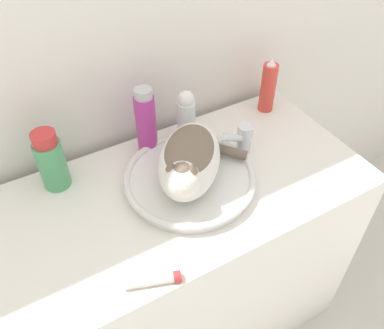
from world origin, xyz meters
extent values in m
cube|color=silver|center=(0.00, 0.61, 1.20)|extent=(8.00, 0.05, 2.40)
cube|color=white|center=(0.00, 0.28, 0.41)|extent=(1.15, 0.55, 0.81)
cylinder|color=silver|center=(0.04, 0.28, 0.83)|extent=(0.36, 0.36, 0.03)
torus|color=silver|center=(0.04, 0.28, 0.84)|extent=(0.38, 0.38, 0.02)
ellipsoid|color=silver|center=(0.04, 0.28, 0.91)|extent=(0.32, 0.34, 0.12)
ellipsoid|color=#6B5B4C|center=(0.04, 0.28, 0.94)|extent=(0.25, 0.26, 0.05)
sphere|color=silver|center=(-0.03, 0.18, 0.95)|extent=(0.10, 0.10, 0.10)
sphere|color=#6B5B4C|center=(-0.03, 0.18, 0.98)|extent=(0.05, 0.05, 0.05)
cone|color=#6B5B4C|center=(-0.05, 0.20, 1.00)|extent=(0.03, 0.03, 0.03)
cone|color=#6B5B4C|center=(-0.01, 0.17, 1.00)|extent=(0.03, 0.03, 0.03)
cylinder|color=#6B5B4C|center=(0.17, 0.31, 0.87)|extent=(0.13, 0.14, 0.03)
cylinder|color=silver|center=(0.26, 0.32, 0.84)|extent=(0.04, 0.04, 0.05)
cylinder|color=silver|center=(0.21, 0.31, 0.90)|extent=(0.12, 0.05, 0.08)
cylinder|color=silver|center=(0.26, 0.32, 0.89)|extent=(0.05, 0.05, 0.05)
cylinder|color=silver|center=(0.14, 0.47, 0.88)|extent=(0.06, 0.06, 0.14)
sphere|color=white|center=(0.14, 0.47, 0.96)|extent=(0.05, 0.05, 0.05)
cylinder|color=#DB3D33|center=(0.47, 0.47, 0.90)|extent=(0.05, 0.05, 0.18)
cone|color=white|center=(0.47, 0.47, 1.00)|extent=(0.03, 0.03, 0.02)
cylinder|color=#4CA366|center=(-0.29, 0.47, 0.89)|extent=(0.08, 0.08, 0.15)
cylinder|color=red|center=(-0.29, 0.47, 0.98)|extent=(0.07, 0.07, 0.04)
cylinder|color=#B2338C|center=(0.00, 0.47, 0.91)|extent=(0.06, 0.06, 0.20)
cylinder|color=#B7B7BC|center=(0.00, 0.47, 1.03)|extent=(0.05, 0.05, 0.03)
cylinder|color=silver|center=(-0.20, 0.04, 0.82)|extent=(0.12, 0.06, 0.02)
cylinder|color=red|center=(-0.14, 0.02, 0.82)|extent=(0.03, 0.03, 0.03)
camera|label=1|loc=(-0.36, -0.45, 1.68)|focal=38.00mm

